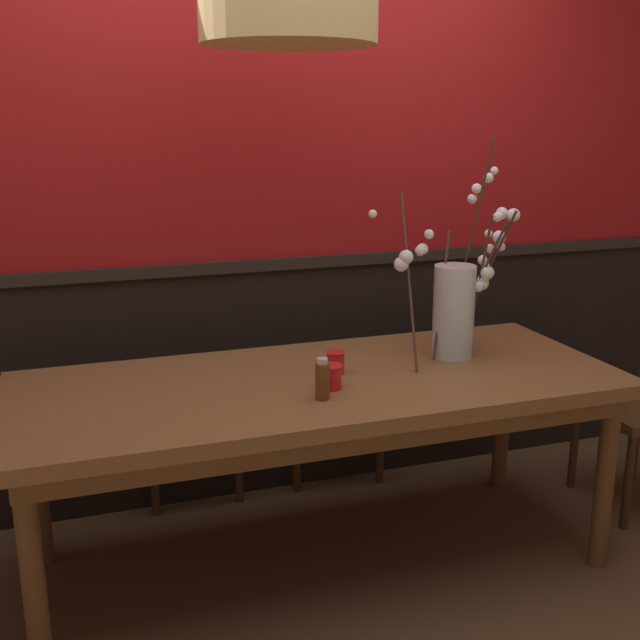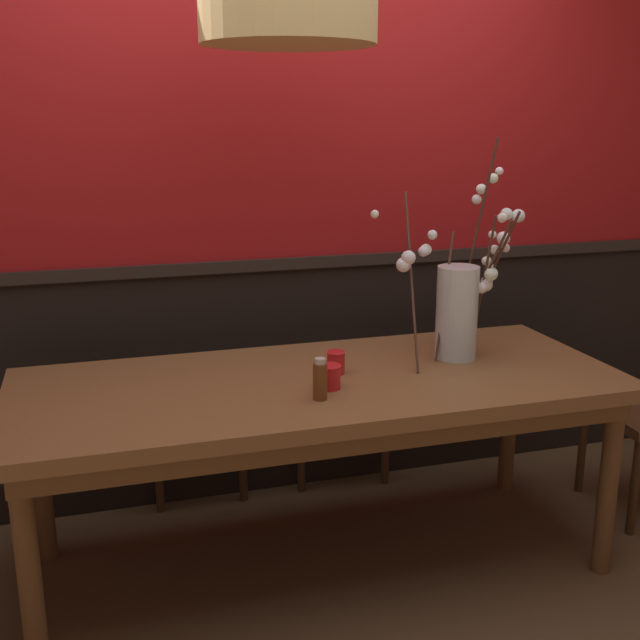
% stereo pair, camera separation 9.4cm
% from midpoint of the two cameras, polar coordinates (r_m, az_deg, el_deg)
% --- Properties ---
extents(ground_plane, '(24.00, 24.00, 0.00)m').
position_cam_midpoint_polar(ground_plane, '(3.10, -0.91, -17.59)').
color(ground_plane, brown).
extents(back_wall, '(5.81, 0.14, 2.92)m').
position_cam_midpoint_polar(back_wall, '(3.32, -4.92, 11.07)').
color(back_wall, black).
rests_on(back_wall, ground).
extents(dining_table, '(2.19, 0.89, 0.75)m').
position_cam_midpoint_polar(dining_table, '(2.80, -0.96, -5.92)').
color(dining_table, brown).
rests_on(dining_table, ground).
extents(chair_far_side_right, '(0.49, 0.46, 0.93)m').
position_cam_midpoint_polar(chair_far_side_right, '(3.69, -0.33, -3.16)').
color(chair_far_side_right, '#4C301C').
rests_on(chair_far_side_right, ground).
extents(chair_far_side_left, '(0.43, 0.44, 0.87)m').
position_cam_midpoint_polar(chair_far_side_left, '(3.57, -10.75, -4.55)').
color(chair_far_side_left, '#4C301C').
rests_on(chair_far_side_left, ground).
extents(vase_with_blossoms, '(0.62, 0.37, 0.84)m').
position_cam_midpoint_polar(vase_with_blossoms, '(3.02, 9.17, 1.11)').
color(vase_with_blossoms, silver).
rests_on(vase_with_blossoms, dining_table).
extents(candle_holder_nearer_center, '(0.07, 0.07, 0.09)m').
position_cam_midpoint_polar(candle_holder_nearer_center, '(2.81, 0.20, -3.15)').
color(candle_holder_nearer_center, red).
rests_on(candle_holder_nearer_center, dining_table).
extents(candle_holder_nearer_edge, '(0.08, 0.08, 0.09)m').
position_cam_midpoint_polar(candle_holder_nearer_edge, '(2.65, -0.24, -4.23)').
color(candle_holder_nearer_edge, red).
rests_on(candle_holder_nearer_edge, dining_table).
extents(condiment_bottle, '(0.05, 0.05, 0.14)m').
position_cam_midpoint_polar(condiment_bottle, '(2.55, -0.88, -4.48)').
color(condiment_bottle, brown).
rests_on(condiment_bottle, dining_table).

